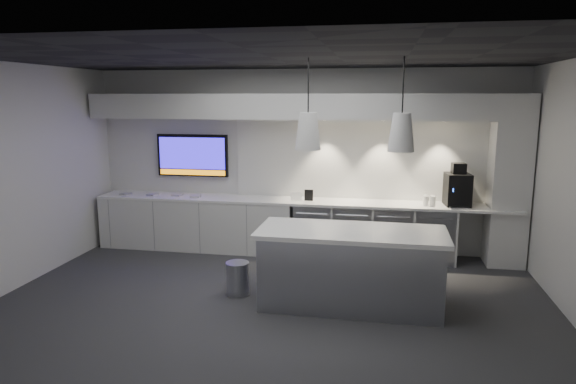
% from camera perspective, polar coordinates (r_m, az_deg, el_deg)
% --- Properties ---
extents(floor, '(7.00, 7.00, 0.00)m').
position_cam_1_polar(floor, '(6.55, -1.91, -12.39)').
color(floor, '#313134').
rests_on(floor, ground).
extents(ceiling, '(7.00, 7.00, 0.00)m').
position_cam_1_polar(ceiling, '(6.05, -2.09, 14.77)').
color(ceiling, black).
rests_on(ceiling, wall_back).
extents(wall_back, '(7.00, 0.00, 7.00)m').
position_cam_1_polar(wall_back, '(8.56, 1.58, 3.47)').
color(wall_back, silver).
rests_on(wall_back, floor).
extents(wall_front, '(7.00, 0.00, 7.00)m').
position_cam_1_polar(wall_front, '(3.78, -10.14, -5.78)').
color(wall_front, silver).
rests_on(wall_front, floor).
extents(wall_left, '(0.00, 7.00, 7.00)m').
position_cam_1_polar(wall_left, '(7.67, -28.47, 1.37)').
color(wall_left, silver).
rests_on(wall_left, floor).
extents(back_counter, '(6.80, 0.65, 0.04)m').
position_cam_1_polar(back_counter, '(8.34, 1.22, -1.03)').
color(back_counter, white).
rests_on(back_counter, left_base_cabinets).
extents(left_base_cabinets, '(3.30, 0.63, 0.86)m').
position_cam_1_polar(left_base_cabinets, '(8.88, -10.03, -3.45)').
color(left_base_cabinets, silver).
rests_on(left_base_cabinets, floor).
extents(fridge_unit_a, '(0.60, 0.61, 0.85)m').
position_cam_1_polar(fridge_unit_a, '(8.41, 2.89, -4.13)').
color(fridge_unit_a, '#9A9CA2').
rests_on(fridge_unit_a, floor).
extents(fridge_unit_b, '(0.60, 0.61, 0.85)m').
position_cam_1_polar(fridge_unit_b, '(8.36, 7.19, -4.30)').
color(fridge_unit_b, '#9A9CA2').
rests_on(fridge_unit_b, floor).
extents(fridge_unit_c, '(0.60, 0.61, 0.85)m').
position_cam_1_polar(fridge_unit_c, '(8.35, 11.52, -4.44)').
color(fridge_unit_c, '#9A9CA2').
rests_on(fridge_unit_c, floor).
extents(fridge_unit_d, '(0.60, 0.61, 0.85)m').
position_cam_1_polar(fridge_unit_d, '(8.39, 15.84, -4.56)').
color(fridge_unit_d, '#9A9CA2').
rests_on(fridge_unit_d, floor).
extents(backsplash, '(4.60, 0.03, 1.30)m').
position_cam_1_polar(backsplash, '(8.44, 9.66, 3.56)').
color(backsplash, silver).
rests_on(backsplash, wall_back).
extents(soffit, '(6.90, 0.60, 0.40)m').
position_cam_1_polar(soffit, '(8.20, 1.29, 9.47)').
color(soffit, silver).
rests_on(soffit, wall_back).
extents(column, '(0.55, 0.55, 2.60)m').
position_cam_1_polar(column, '(8.41, 23.33, 1.11)').
color(column, silver).
rests_on(column, floor).
extents(wall_tv, '(1.25, 0.07, 0.72)m').
position_cam_1_polar(wall_tv, '(8.99, -10.55, 4.02)').
color(wall_tv, black).
rests_on(wall_tv, wall_back).
extents(island, '(2.29, 1.00, 0.96)m').
position_cam_1_polar(island, '(6.40, 6.99, -8.36)').
color(island, '#9A9CA2').
rests_on(island, floor).
extents(bin, '(0.32, 0.32, 0.43)m').
position_cam_1_polar(bin, '(6.83, -5.62, -9.52)').
color(bin, '#9A9CA2').
rests_on(bin, floor).
extents(coffee_machine, '(0.40, 0.55, 0.66)m').
position_cam_1_polar(coffee_machine, '(8.30, 18.32, 0.40)').
color(coffee_machine, black).
rests_on(coffee_machine, back_counter).
extents(sign_black, '(0.14, 0.02, 0.18)m').
position_cam_1_polar(sign_black, '(8.28, 2.32, -0.35)').
color(sign_black, black).
rests_on(sign_black, back_counter).
extents(sign_white, '(0.18, 0.05, 0.14)m').
position_cam_1_polar(sign_white, '(8.29, 0.92, -0.47)').
color(sign_white, white).
rests_on(sign_white, back_counter).
extents(cup_cluster, '(0.18, 0.18, 0.15)m').
position_cam_1_polar(cup_cluster, '(8.21, 15.43, -0.93)').
color(cup_cluster, white).
rests_on(cup_cluster, back_counter).
extents(tray_a, '(0.20, 0.20, 0.02)m').
position_cam_1_polar(tray_a, '(9.23, -17.58, -0.20)').
color(tray_a, '#A7A7A7').
rests_on(tray_a, back_counter).
extents(tray_b, '(0.20, 0.20, 0.02)m').
position_cam_1_polar(tray_b, '(9.03, -14.81, -0.28)').
color(tray_b, '#A7A7A7').
rests_on(tray_b, back_counter).
extents(tray_c, '(0.16, 0.16, 0.02)m').
position_cam_1_polar(tray_c, '(8.90, -12.25, -0.32)').
color(tray_c, '#A7A7A7').
rests_on(tray_c, back_counter).
extents(tray_d, '(0.18, 0.18, 0.02)m').
position_cam_1_polar(tray_d, '(8.72, -10.23, -0.48)').
color(tray_d, '#A7A7A7').
rests_on(tray_d, back_counter).
extents(pendant_left, '(0.31, 0.31, 1.14)m').
position_cam_1_polar(pendant_left, '(6.13, 2.24, 6.79)').
color(pendant_left, silver).
rests_on(pendant_left, ceiling).
extents(pendant_right, '(0.31, 0.31, 1.14)m').
position_cam_1_polar(pendant_right, '(6.07, 12.49, 6.51)').
color(pendant_right, silver).
rests_on(pendant_right, ceiling).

